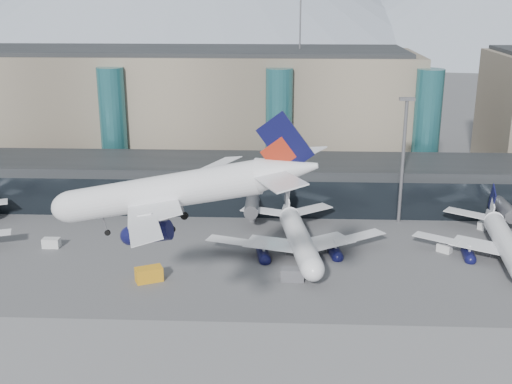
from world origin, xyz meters
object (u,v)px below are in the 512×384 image
lightmast_mid (403,154)px  hero_jet (188,182)px  jet_parked_right (503,232)px  jet_parked_mid (297,228)px  veh_a (51,243)px  veh_c (292,275)px  veh_d (485,225)px  veh_g (444,248)px  veh_h (149,274)px  veh_b (145,228)px

lightmast_mid → hero_jet: hero_jet is taller
jet_parked_right → jet_parked_mid: bearing=96.2°
hero_jet → veh_a: (-31.93, 39.76, -24.25)m
veh_a → veh_c: (44.40, -12.18, 0.18)m
lightmast_mid → jet_parked_right: bearing=-44.7°
veh_d → veh_g: bearing=-173.1°
lightmast_mid → veh_a: lightmast_mid is taller
veh_c → veh_h: bearing=-175.6°
veh_a → veh_c: veh_c is taller
jet_parked_right → veh_b: jet_parked_right is taller
veh_b → veh_g: size_ratio=0.97×
hero_jet → jet_parked_mid: 47.70m
jet_parked_right → veh_g: (-10.17, -0.02, -3.30)m
veh_g → veh_d: bearing=87.7°
veh_b → veh_g: 57.23m
veh_a → jet_parked_right: bearing=1.3°
jet_parked_right → veh_c: (-37.92, -13.11, -2.99)m
veh_c → veh_d: size_ratio=1.30×
veh_g → veh_h: 53.17m
hero_jet → veh_a: hero_jet is taller
veh_c → veh_g: size_ratio=1.50×
veh_b → veh_d: veh_d is taller
veh_a → veh_g: veh_a is taller
veh_b → veh_g: bearing=-84.0°
jet_parked_mid → veh_h: (-24.34, -14.40, -3.04)m
veh_a → veh_b: veh_a is taller
hero_jet → jet_parked_right: (50.40, 40.69, -21.08)m
jet_parked_mid → veh_a: 45.43m
lightmast_mid → hero_jet: size_ratio=0.76×
lightmast_mid → jet_parked_right: (15.80, -15.66, -10.37)m
veh_h → veh_b: bearing=79.0°
veh_d → hero_jet: bearing=-175.6°
lightmast_mid → veh_a: size_ratio=8.22×
veh_b → veh_h: 23.11m
jet_parked_mid → veh_h: bearing=112.3°
veh_b → veh_a: bearing=134.4°
veh_c → veh_h: size_ratio=0.88×
jet_parked_right → veh_a: bearing=97.0°
hero_jet → lightmast_mid: bearing=68.4°
jet_parked_mid → jet_parked_right: size_ratio=1.05×
veh_a → veh_b: 17.96m
veh_b → veh_g: (56.65, -8.14, 0.03)m
lightmast_mid → veh_c: size_ratio=6.71×
lightmast_mid → veh_c: lightmast_mid is taller
jet_parked_mid → jet_parked_right: 37.03m
hero_jet → veh_h: hero_jet is taller
jet_parked_mid → veh_h: size_ratio=7.99×
veh_b → veh_d: bearing=-72.3°
veh_a → jet_parked_mid: bearing=1.9°
jet_parked_right → veh_b: bearing=89.4°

